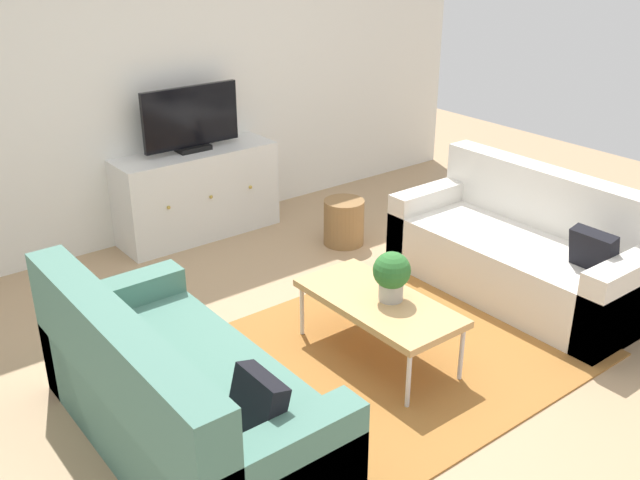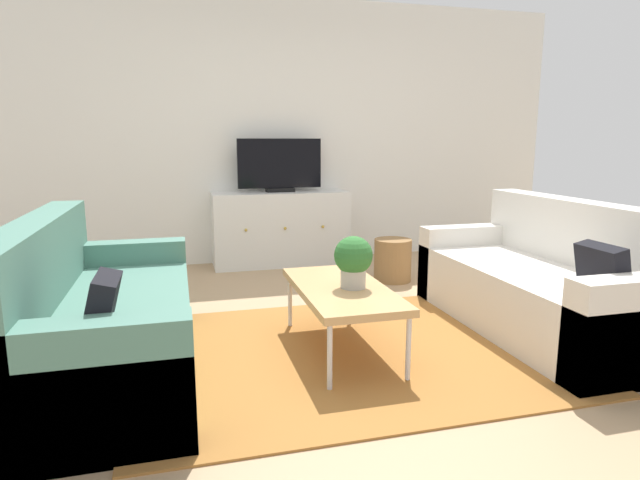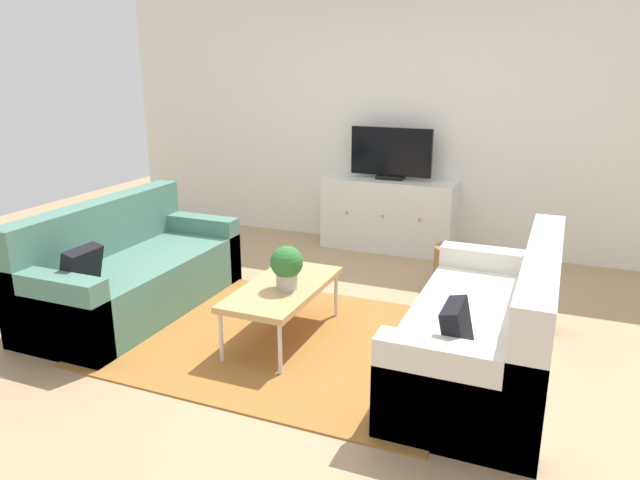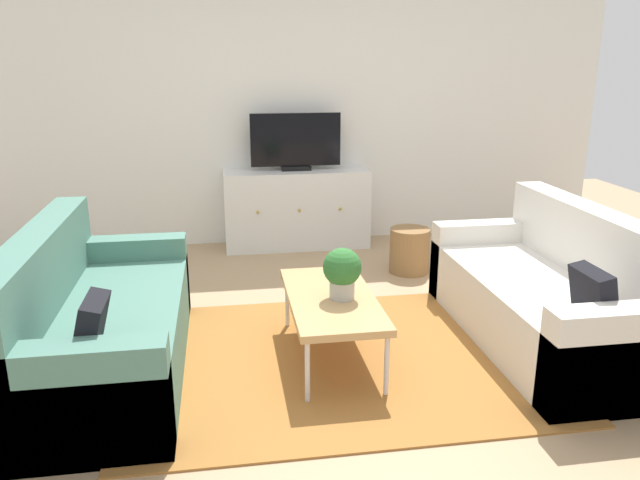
{
  "view_description": "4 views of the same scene",
  "coord_description": "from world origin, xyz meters",
  "px_view_note": "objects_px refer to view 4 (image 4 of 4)",
  "views": [
    {
      "loc": [
        -2.7,
        -2.95,
        2.55
      ],
      "look_at": [
        0.0,
        0.5,
        0.58
      ],
      "focal_mm": 40.71,
      "sensor_mm": 36.0,
      "label": 1
    },
    {
      "loc": [
        -0.95,
        -3.06,
        1.28
      ],
      "look_at": [
        0.0,
        0.5,
        0.58
      ],
      "focal_mm": 29.8,
      "sensor_mm": 36.0,
      "label": 2
    },
    {
      "loc": [
        1.74,
        -3.68,
        1.95
      ],
      "look_at": [
        0.0,
        0.5,
        0.58
      ],
      "focal_mm": 33.5,
      "sensor_mm": 36.0,
      "label": 3
    },
    {
      "loc": [
        -0.65,
        -3.53,
        1.8
      ],
      "look_at": [
        0.0,
        0.5,
        0.58
      ],
      "focal_mm": 34.69,
      "sensor_mm": 36.0,
      "label": 4
    }
  ],
  "objects_px": {
    "couch_right_side": "(554,299)",
    "potted_plant": "(342,271)",
    "couch_left_side": "(91,329)",
    "tv_console": "(297,209)",
    "wicker_basket": "(409,250)",
    "flat_screen_tv": "(296,142)",
    "coffee_table": "(331,301)"
  },
  "relations": [
    {
      "from": "couch_right_side",
      "to": "potted_plant",
      "type": "bearing_deg",
      "value": -177.73
    },
    {
      "from": "couch_left_side",
      "to": "potted_plant",
      "type": "distance_m",
      "value": 1.49
    },
    {
      "from": "tv_console",
      "to": "wicker_basket",
      "type": "relative_size",
      "value": 3.58
    },
    {
      "from": "tv_console",
      "to": "flat_screen_tv",
      "type": "distance_m",
      "value": 0.64
    },
    {
      "from": "couch_right_side",
      "to": "coffee_table",
      "type": "bearing_deg",
      "value": -179.56
    },
    {
      "from": "coffee_table",
      "to": "potted_plant",
      "type": "bearing_deg",
      "value": -38.72
    },
    {
      "from": "potted_plant",
      "to": "tv_console",
      "type": "xyz_separation_m",
      "value": [
        0.03,
        2.43,
        -0.21
      ]
    },
    {
      "from": "couch_right_side",
      "to": "wicker_basket",
      "type": "relative_size",
      "value": 4.83
    },
    {
      "from": "couch_left_side",
      "to": "tv_console",
      "type": "height_order",
      "value": "couch_left_side"
    },
    {
      "from": "coffee_table",
      "to": "wicker_basket",
      "type": "height_order",
      "value": "coffee_table"
    },
    {
      "from": "couch_right_side",
      "to": "coffee_table",
      "type": "xyz_separation_m",
      "value": [
        -1.47,
        -0.01,
        0.09
      ]
    },
    {
      "from": "wicker_basket",
      "to": "potted_plant",
      "type": "bearing_deg",
      "value": -120.55
    },
    {
      "from": "tv_console",
      "to": "couch_right_side",
      "type": "bearing_deg",
      "value": -59.77
    },
    {
      "from": "couch_right_side",
      "to": "wicker_basket",
      "type": "xyz_separation_m",
      "value": [
        -0.52,
        1.45,
        -0.1
      ]
    },
    {
      "from": "wicker_basket",
      "to": "coffee_table",
      "type": "bearing_deg",
      "value": -122.87
    },
    {
      "from": "wicker_basket",
      "to": "tv_console",
      "type": "bearing_deg",
      "value": 133.16
    },
    {
      "from": "coffee_table",
      "to": "wicker_basket",
      "type": "bearing_deg",
      "value": 57.13
    },
    {
      "from": "couch_left_side",
      "to": "couch_right_side",
      "type": "relative_size",
      "value": 1.0
    },
    {
      "from": "flat_screen_tv",
      "to": "coffee_table",
      "type": "bearing_deg",
      "value": -91.99
    },
    {
      "from": "couch_right_side",
      "to": "tv_console",
      "type": "distance_m",
      "value": 2.75
    },
    {
      "from": "couch_right_side",
      "to": "wicker_basket",
      "type": "height_order",
      "value": "couch_right_side"
    },
    {
      "from": "couch_right_side",
      "to": "couch_left_side",
      "type": "bearing_deg",
      "value": 180.0
    },
    {
      "from": "coffee_table",
      "to": "wicker_basket",
      "type": "xyz_separation_m",
      "value": [
        0.95,
        1.47,
        -0.19
      ]
    },
    {
      "from": "couch_right_side",
      "to": "potted_plant",
      "type": "height_order",
      "value": "couch_right_side"
    },
    {
      "from": "couch_left_side",
      "to": "coffee_table",
      "type": "bearing_deg",
      "value": -0.46
    },
    {
      "from": "tv_console",
      "to": "wicker_basket",
      "type": "height_order",
      "value": "tv_console"
    },
    {
      "from": "potted_plant",
      "to": "tv_console",
      "type": "bearing_deg",
      "value": 89.35
    },
    {
      "from": "couch_left_side",
      "to": "potted_plant",
      "type": "height_order",
      "value": "couch_left_side"
    },
    {
      "from": "coffee_table",
      "to": "wicker_basket",
      "type": "distance_m",
      "value": 1.75
    },
    {
      "from": "couch_left_side",
      "to": "flat_screen_tv",
      "type": "bearing_deg",
      "value": 58.09
    },
    {
      "from": "coffee_table",
      "to": "flat_screen_tv",
      "type": "relative_size",
      "value": 1.25
    },
    {
      "from": "wicker_basket",
      "to": "couch_left_side",
      "type": "bearing_deg",
      "value": -148.3
    }
  ]
}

